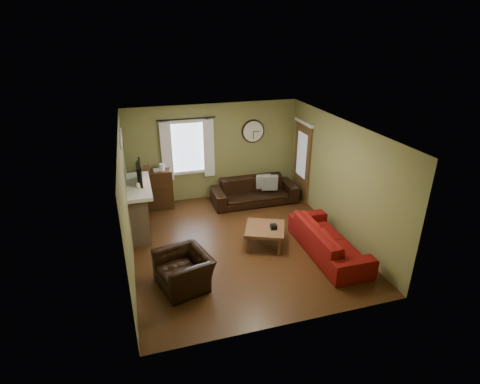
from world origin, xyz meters
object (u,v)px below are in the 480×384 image
object	(u,v)px
sofa_red	(329,240)
armchair	(184,270)
bookshelf	(155,190)
coffee_table	(265,236)
sofa_brown	(254,191)

from	to	relation	value
sofa_red	armchair	world-z (taller)	sofa_red
bookshelf	armchair	world-z (taller)	bookshelf
bookshelf	armchair	distance (m)	3.40
sofa_red	coffee_table	xyz separation A→B (m)	(-1.17, 0.67, -0.11)
bookshelf	armchair	size ratio (longest dim) A/B	1.05
sofa_brown	armchair	xyz separation A→B (m)	(-2.35, -3.02, -0.01)
bookshelf	sofa_brown	world-z (taller)	bookshelf
bookshelf	sofa_brown	distance (m)	2.61
sofa_red	bookshelf	bearing A→B (deg)	45.97
bookshelf	coffee_table	world-z (taller)	bookshelf
sofa_brown	coffee_table	bearing A→B (deg)	-102.27
sofa_brown	armchair	distance (m)	3.83
sofa_red	coffee_table	distance (m)	1.36
armchair	coffee_table	bearing A→B (deg)	99.24
sofa_red	armchair	bearing A→B (deg)	93.96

